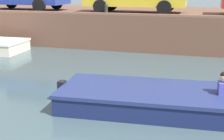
# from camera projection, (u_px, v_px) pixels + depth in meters

# --- Properties ---
(ground_plane) EXTENTS (400.00, 400.00, 0.00)m
(ground_plane) POSITION_uv_depth(u_px,v_px,m) (123.00, 97.00, 7.77)
(ground_plane) COLOR #3D5156
(far_quay_wall) EXTENTS (60.00, 6.00, 1.51)m
(far_quay_wall) POSITION_uv_depth(u_px,v_px,m) (166.00, 26.00, 15.22)
(far_quay_wall) COLOR brown
(far_quay_wall) RESTS_ON ground
(far_wall_coping) EXTENTS (60.00, 0.24, 0.08)m
(far_wall_coping) POSITION_uv_depth(u_px,v_px,m) (158.00, 15.00, 12.35)
(far_wall_coping) COLOR brown
(far_wall_coping) RESTS_ON far_quay_wall
(motorboat_passing) EXTENTS (6.66, 2.21, 0.96)m
(motorboat_passing) POSITION_uv_depth(u_px,v_px,m) (195.00, 102.00, 6.75)
(motorboat_passing) COLOR navy
(motorboat_passing) RESTS_ON ground
(mooring_bollard_mid) EXTENTS (0.15, 0.15, 0.44)m
(mooring_bollard_mid) POSITION_uv_depth(u_px,v_px,m) (106.00, 9.00, 13.03)
(mooring_bollard_mid) COLOR #2D2B28
(mooring_bollard_mid) RESTS_ON far_quay_wall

